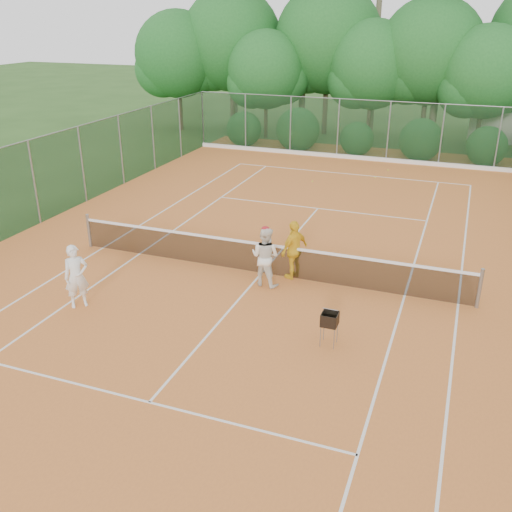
{
  "coord_description": "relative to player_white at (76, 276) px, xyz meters",
  "views": [
    {
      "loc": [
        5.17,
        -14.2,
        7.07
      ],
      "look_at": [
        0.28,
        -1.2,
        1.1
      ],
      "focal_mm": 40.0,
      "sensor_mm": 36.0,
      "label": 1
    }
  ],
  "objects": [
    {
      "name": "court_markings",
      "position": [
        3.74,
        3.52,
        -0.84
      ],
      "size": [
        11.03,
        23.83,
        0.01
      ],
      "color": "white",
      "rests_on": "clay_court"
    },
    {
      "name": "player_center_grp",
      "position": [
        4.08,
        2.88,
        0.02
      ],
      "size": [
        0.92,
        0.76,
        1.73
      ],
      "color": "white",
      "rests_on": "clay_court"
    },
    {
      "name": "stray_ball_c",
      "position": [
        5.07,
        15.15,
        -0.81
      ],
      "size": [
        0.07,
        0.07,
        0.07
      ],
      "primitive_type": "sphere",
      "color": "#CEE535",
      "rests_on": "clay_court"
    },
    {
      "name": "ground",
      "position": [
        3.74,
        3.52,
        -0.86
      ],
      "size": [
        120.0,
        120.0,
        0.0
      ],
      "primitive_type": "plane",
      "color": "#2A4E1B",
      "rests_on": "ground"
    },
    {
      "name": "tropical_treeline",
      "position": [
        5.18,
        23.75,
        4.25
      ],
      "size": [
        32.1,
        8.49,
        15.03
      ],
      "color": "brown",
      "rests_on": "ground"
    },
    {
      "name": "stray_ball_b",
      "position": [
        5.43,
        16.65,
        -0.81
      ],
      "size": [
        0.07,
        0.07,
        0.07
      ],
      "primitive_type": "sphere",
      "color": "gold",
      "rests_on": "clay_court"
    },
    {
      "name": "ball_hopper",
      "position": [
        6.52,
        0.44,
        -0.19
      ],
      "size": [
        0.36,
        0.36,
        0.81
      ],
      "rotation": [
        0.0,
        0.0,
        0.38
      ],
      "color": "gray",
      "rests_on": "clay_court"
    },
    {
      "name": "tennis_net",
      "position": [
        3.74,
        3.52,
        -0.33
      ],
      "size": [
        11.97,
        0.1,
        1.1
      ],
      "color": "gray",
      "rests_on": "clay_court"
    },
    {
      "name": "player_white",
      "position": [
        0.0,
        0.0,
        0.0
      ],
      "size": [
        0.72,
        0.72,
        1.68
      ],
      "primitive_type": "imported",
      "rotation": [
        0.0,
        0.0,
        0.79
      ],
      "color": "white",
      "rests_on": "clay_court"
    },
    {
      "name": "clay_court",
      "position": [
        3.74,
        3.52,
        -0.85
      ],
      "size": [
        18.0,
        36.0,
        0.02
      ],
      "primitive_type": "cube",
      "color": "orange",
      "rests_on": "ground"
    },
    {
      "name": "fence_back",
      "position": [
        3.74,
        18.52,
        0.66
      ],
      "size": [
        18.07,
        0.07,
        3.0
      ],
      "color": "#19381E",
      "rests_on": "clay_court"
    },
    {
      "name": "player_yellow",
      "position": [
        4.7,
        3.61,
        0.02
      ],
      "size": [
        0.8,
        1.09,
        1.72
      ],
      "primitive_type": "imported",
      "rotation": [
        0.0,
        0.0,
        -2.0
      ],
      "color": "yellow",
      "rests_on": "clay_court"
    },
    {
      "name": "stray_ball_a",
      "position": [
        2.54,
        13.47,
        -0.81
      ],
      "size": [
        0.07,
        0.07,
        0.07
      ],
      "primitive_type": "sphere",
      "color": "gold",
      "rests_on": "clay_court"
    }
  ]
}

